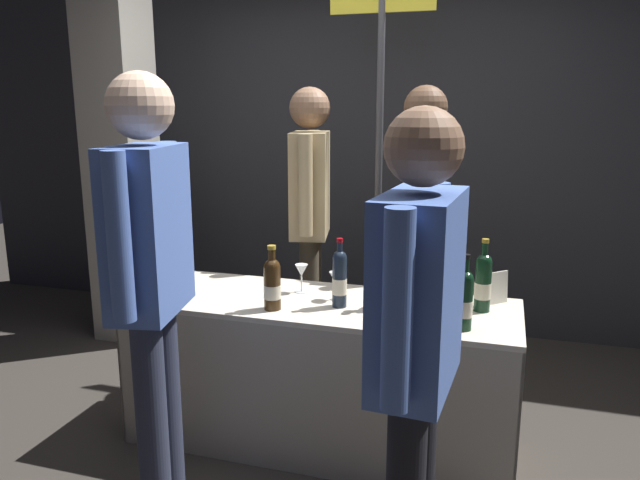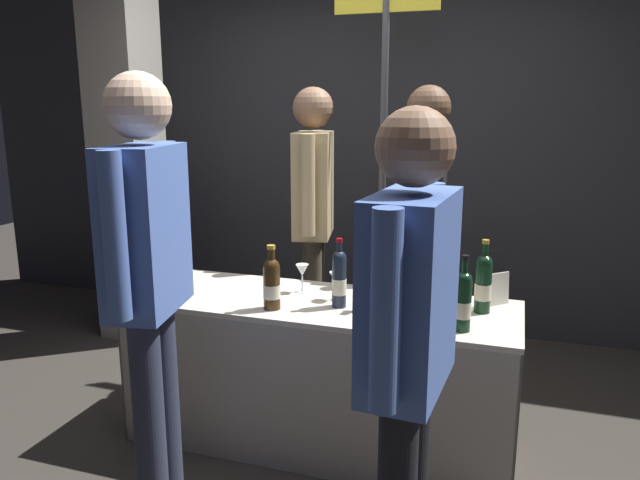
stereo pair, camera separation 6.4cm
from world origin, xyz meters
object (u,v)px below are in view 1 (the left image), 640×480
object	(u,v)px
flower_vase	(397,281)
booth_signpost	(379,137)
tasting_table	(320,346)
display_bottle_0	(340,278)
concrete_pillar	(118,115)
featured_wine_bottle	(272,283)
taster_foreground_right	(417,332)
wine_glass_near_vendor	(301,272)
vendor_presenter	(310,205)
wine_glass_mid	(337,279)

from	to	relation	value
flower_vase	booth_signpost	size ratio (longest dim) A/B	0.18
tasting_table	display_bottle_0	size ratio (longest dim) A/B	5.72
concrete_pillar	flower_vase	xyz separation A→B (m)	(2.11, -0.98, -0.72)
featured_wine_bottle	display_bottle_0	size ratio (longest dim) A/B	0.92
flower_vase	taster_foreground_right	xyz separation A→B (m)	(0.22, -0.95, 0.13)
wine_glass_near_vendor	flower_vase	distance (m)	0.51
wine_glass_near_vendor	vendor_presenter	bearing A→B (deg)	104.25
concrete_pillar	wine_glass_mid	bearing A→B (deg)	-27.51
display_bottle_0	wine_glass_mid	xyz separation A→B (m)	(-0.04, 0.10, -0.04)
display_bottle_0	wine_glass_near_vendor	world-z (taller)	display_bottle_0
display_bottle_0	flower_vase	distance (m)	0.26
tasting_table	booth_signpost	bearing A→B (deg)	87.12
featured_wine_bottle	vendor_presenter	bearing A→B (deg)	97.57
wine_glass_mid	display_bottle_0	bearing A→B (deg)	-68.38
concrete_pillar	vendor_presenter	world-z (taller)	concrete_pillar
display_bottle_0	wine_glass_near_vendor	size ratio (longest dim) A/B	2.30
wine_glass_near_vendor	wine_glass_mid	bearing A→B (deg)	-18.07
wine_glass_near_vendor	wine_glass_mid	size ratio (longest dim) A/B	1.03
concrete_pillar	tasting_table	bearing A→B (deg)	-29.65
concrete_pillar	vendor_presenter	bearing A→B (deg)	-8.15
concrete_pillar	featured_wine_bottle	world-z (taller)	concrete_pillar
concrete_pillar	display_bottle_0	world-z (taller)	concrete_pillar
featured_wine_bottle	booth_signpost	xyz separation A→B (m)	(0.23, 1.26, 0.60)
featured_wine_bottle	vendor_presenter	size ratio (longest dim) A/B	0.17
featured_wine_bottle	wine_glass_near_vendor	xyz separation A→B (m)	(0.04, 0.29, -0.02)
display_bottle_0	flower_vase	bearing A→B (deg)	15.04
display_bottle_0	booth_signpost	xyz separation A→B (m)	(-0.06, 1.13, 0.59)
display_bottle_0	vendor_presenter	bearing A→B (deg)	116.18
wine_glass_mid	booth_signpost	size ratio (longest dim) A/B	0.06
booth_signpost	taster_foreground_right	bearing A→B (deg)	-75.20
tasting_table	flower_vase	distance (m)	0.51
tasting_table	wine_glass_mid	xyz separation A→B (m)	(0.07, 0.05, 0.33)
featured_wine_bottle	booth_signpost	world-z (taller)	booth_signpost
tasting_table	featured_wine_bottle	distance (m)	0.43
tasting_table	taster_foreground_right	distance (m)	1.21
featured_wine_bottle	display_bottle_0	xyz separation A→B (m)	(0.28, 0.12, 0.01)
concrete_pillar	taster_foreground_right	size ratio (longest dim) A/B	1.92
taster_foreground_right	concrete_pillar	bearing A→B (deg)	54.49
wine_glass_near_vendor	booth_signpost	size ratio (longest dim) A/B	0.06
flower_vase	vendor_presenter	world-z (taller)	vendor_presenter
tasting_table	vendor_presenter	bearing A→B (deg)	111.00
tasting_table	flower_vase	xyz separation A→B (m)	(0.36, 0.02, 0.36)
vendor_presenter	wine_glass_near_vendor	bearing A→B (deg)	2.19
wine_glass_mid	vendor_presenter	distance (m)	0.86
concrete_pillar	tasting_table	size ratio (longest dim) A/B	1.70
wine_glass_mid	taster_foreground_right	xyz separation A→B (m)	(0.52, -0.98, 0.16)
display_bottle_0	vendor_presenter	distance (m)	0.95
flower_vase	tasting_table	bearing A→B (deg)	-177.22
wine_glass_near_vendor	vendor_presenter	xyz separation A→B (m)	(-0.17, 0.68, 0.22)
wine_glass_near_vendor	flower_vase	xyz separation A→B (m)	(0.50, -0.10, 0.02)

